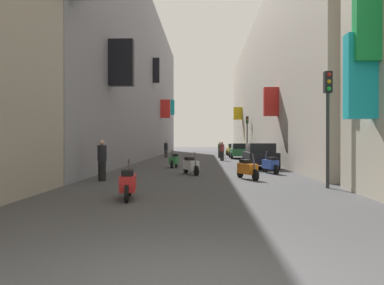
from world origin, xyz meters
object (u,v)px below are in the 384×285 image
at_px(traffic_light_near_corner, 247,129).
at_px(pedestrian_crossing, 222,151).
at_px(parked_car_green, 240,150).
at_px(scooter_white, 191,165).
at_px(parked_car_yellow, 235,149).
at_px(pedestrian_near_left, 102,160).
at_px(traffic_light_far_corner, 328,109).
at_px(scooter_green, 174,160).
at_px(scooter_blue, 270,164).
at_px(scooter_red, 128,183).
at_px(pedestrian_near_right, 220,150).
at_px(pedestrian_mid_street, 166,149).
at_px(scooter_black, 221,151).
at_px(scooter_orange, 247,169).
at_px(parked_car_black, 260,155).

bearing_deg(traffic_light_near_corner, pedestrian_crossing, -111.28).
bearing_deg(parked_car_green, scooter_white, -103.04).
relative_size(parked_car_yellow, pedestrian_near_left, 2.28).
bearing_deg(traffic_light_far_corner, scooter_white, 133.22).
xyz_separation_m(scooter_green, traffic_light_far_corner, (6.27, -10.19, 2.36)).
distance_m(scooter_blue, pedestrian_near_left, 8.65).
bearing_deg(parked_car_yellow, scooter_red, -99.61).
distance_m(scooter_red, traffic_light_far_corner, 7.51).
height_order(scooter_red, pedestrian_near_left, pedestrian_near_left).
relative_size(parked_car_yellow, scooter_red, 2.10).
bearing_deg(scooter_white, pedestrian_near_right, 83.30).
distance_m(parked_car_yellow, pedestrian_near_right, 7.07).
distance_m(scooter_white, pedestrian_mid_street, 19.20).
distance_m(pedestrian_near_left, traffic_light_far_corner, 9.12).
relative_size(scooter_green, scooter_black, 1.02).
height_order(parked_car_green, scooter_orange, parked_car_green).
distance_m(scooter_orange, traffic_light_near_corner, 23.54).
bearing_deg(pedestrian_near_right, parked_car_green, -24.08).
bearing_deg(scooter_green, traffic_light_near_corner, 68.56).
distance_m(pedestrian_crossing, traffic_light_near_corner, 8.39).
bearing_deg(traffic_light_far_corner, scooter_orange, 129.74).
height_order(parked_car_black, scooter_blue, parked_car_black).
height_order(scooter_blue, traffic_light_far_corner, traffic_light_far_corner).
relative_size(parked_car_yellow, scooter_blue, 1.98).
distance_m(scooter_white, traffic_light_near_corner, 21.66).
xyz_separation_m(scooter_red, traffic_light_far_corner, (6.57, 2.76, 2.36)).
xyz_separation_m(scooter_red, scooter_orange, (4.06, 5.78, 0.00)).
height_order(parked_car_green, pedestrian_mid_street, pedestrian_mid_street).
bearing_deg(scooter_white, traffic_light_far_corner, -46.78).
xyz_separation_m(parked_car_yellow, traffic_light_near_corner, (0.95, -4.44, 2.17)).
distance_m(pedestrian_mid_street, traffic_light_near_corner, 8.75).
distance_m(parked_car_yellow, scooter_red, 33.98).
height_order(scooter_red, pedestrian_mid_street, pedestrian_mid_street).
bearing_deg(pedestrian_mid_street, pedestrian_near_right, -3.97).
xyz_separation_m(parked_car_black, scooter_green, (-5.30, 0.17, -0.34)).
bearing_deg(pedestrian_mid_street, scooter_red, -86.52).
bearing_deg(scooter_white, scooter_blue, 10.57).
xyz_separation_m(scooter_black, traffic_light_near_corner, (2.55, -4.59, 2.42)).
xyz_separation_m(scooter_white, scooter_red, (-1.51, -8.14, -0.00)).
bearing_deg(parked_car_black, pedestrian_near_left, -134.28).
relative_size(scooter_red, pedestrian_crossing, 1.16).
relative_size(scooter_green, pedestrian_crossing, 1.15).
bearing_deg(parked_car_yellow, traffic_light_near_corner, -77.88).
bearing_deg(scooter_blue, pedestrian_crossing, 98.64).
xyz_separation_m(parked_car_yellow, scooter_orange, (-1.61, -27.72, -0.26)).
height_order(scooter_black, pedestrian_near_right, pedestrian_near_right).
xyz_separation_m(parked_car_green, scooter_green, (-5.31, -12.90, -0.30)).
bearing_deg(traffic_light_far_corner, scooter_blue, 99.07).
height_order(scooter_white, scooter_blue, same).
distance_m(pedestrian_near_left, traffic_light_near_corner, 25.75).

